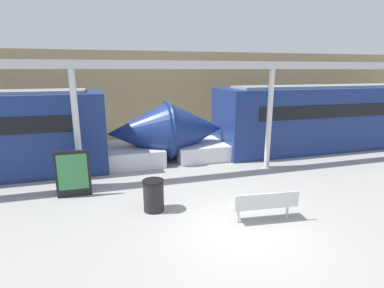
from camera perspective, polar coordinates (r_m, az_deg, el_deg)
ground_plane at (r=8.01m, az=8.91°, el=-15.84°), size 60.00×60.00×0.00m
station_wall at (r=18.10m, az=-6.58°, el=9.27°), size 56.00×0.20×5.00m
train_left at (r=17.34m, az=25.14°, el=4.56°), size 17.58×2.93×3.20m
bench_near at (r=8.29m, az=13.74°, el=-10.96°), size 1.80×0.62×0.85m
trash_bin at (r=8.76m, az=-7.34°, el=-9.67°), size 0.61×0.61×0.92m
poster_board at (r=10.19m, az=-21.72°, el=-5.30°), size 1.05×0.07×1.52m
support_column_near at (r=12.42m, az=14.49°, el=4.42°), size 0.21×0.21×3.98m
support_column_far at (r=10.74m, az=-21.10°, el=2.48°), size 0.21×0.21×3.98m
canopy_beam at (r=12.27m, az=15.12°, el=14.27°), size 28.00×0.60×0.28m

